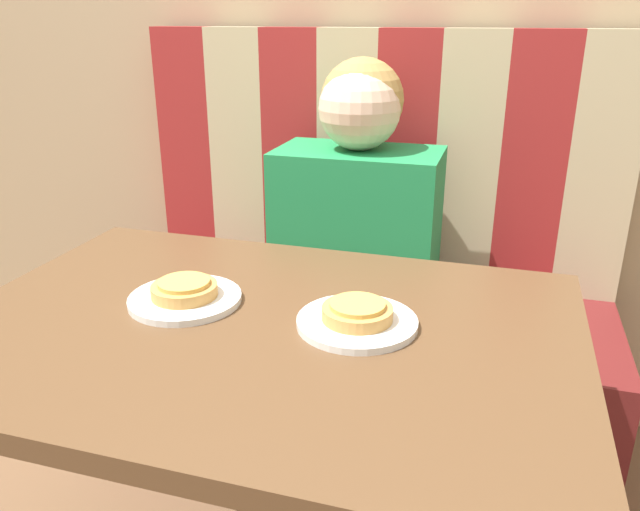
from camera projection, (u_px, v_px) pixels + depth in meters
booth_seat at (354, 371)px, 1.79m from camera, size 1.37×0.53×0.44m
booth_backrest at (377, 157)px, 1.79m from camera, size 1.37×0.07×0.70m
dining_table at (262, 371)px, 1.04m from camera, size 1.02×0.71×0.71m
person at (358, 195)px, 1.61m from camera, size 0.42×0.25×0.64m
plate_left at (185, 299)px, 1.08m from camera, size 0.19×0.19×0.01m
plate_right at (357, 322)px, 1.00m from camera, size 0.19×0.19×0.01m
pizza_left at (184, 289)px, 1.07m from camera, size 0.11×0.11×0.03m
pizza_right at (357, 312)px, 0.99m from camera, size 0.11×0.11×0.03m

